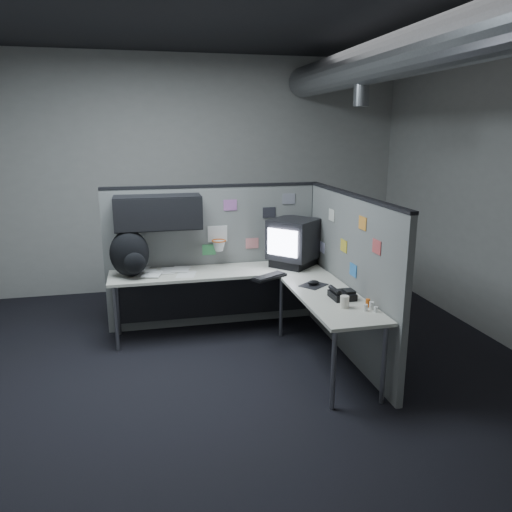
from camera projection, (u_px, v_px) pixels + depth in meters
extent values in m
cube|color=black|center=(245.00, 373.00, 4.69)|extent=(5.60, 5.60, 0.01)
cube|color=black|center=(243.00, 0.00, 3.90)|extent=(5.60, 5.60, 0.01)
cube|color=#9E9E99|center=(204.00, 175.00, 6.95)|extent=(5.60, 0.01, 3.20)
cube|color=#9E9E99|center=(416.00, 322.00, 1.65)|extent=(5.60, 0.01, 3.20)
cylinder|color=slate|center=(402.00, 54.00, 4.29)|extent=(0.40, 5.49, 0.40)
cylinder|color=slate|center=(361.00, 91.00, 5.11)|extent=(0.16, 0.16, 0.30)
cube|color=slate|center=(214.00, 257.00, 5.70)|extent=(2.43, 0.06, 1.60)
cube|color=black|center=(213.00, 186.00, 5.50)|extent=(2.43, 0.07, 0.03)
cube|color=black|center=(313.00, 252.00, 5.96)|extent=(0.07, 0.07, 1.60)
cube|color=black|center=(158.00, 212.00, 5.24)|extent=(0.90, 0.35, 0.35)
cube|color=black|center=(159.00, 215.00, 5.07)|extent=(0.90, 0.02, 0.33)
cube|color=silver|center=(218.00, 234.00, 5.60)|extent=(0.22, 0.02, 0.18)
torus|color=#D85914|center=(219.00, 241.00, 5.53)|extent=(0.16, 0.16, 0.01)
cone|color=white|center=(219.00, 246.00, 5.55)|extent=(0.14, 0.14, 0.11)
cube|color=#E5D84C|center=(136.00, 243.00, 5.43)|extent=(0.15, 0.01, 0.12)
cube|color=#B266B2|center=(230.00, 205.00, 5.56)|extent=(0.15, 0.01, 0.12)
cube|color=#D87F7F|center=(252.00, 243.00, 5.73)|extent=(0.15, 0.01, 0.12)
cube|color=#26262D|center=(269.00, 212.00, 5.68)|extent=(0.15, 0.01, 0.12)
cube|color=gray|center=(289.00, 199.00, 5.70)|extent=(0.15, 0.01, 0.12)
cube|color=#4CB266|center=(209.00, 250.00, 5.63)|extent=(0.15, 0.01, 0.12)
cube|color=slate|center=(349.00, 277.00, 4.94)|extent=(0.06, 2.23, 1.60)
cube|color=black|center=(353.00, 195.00, 4.74)|extent=(0.07, 2.23, 0.03)
cube|color=silver|center=(332.00, 215.00, 5.20)|extent=(0.01, 0.15, 0.12)
cube|color=gold|center=(344.00, 246.00, 4.93)|extent=(0.01, 0.15, 0.12)
cube|color=orange|center=(362.00, 223.00, 4.48)|extent=(0.01, 0.15, 0.12)
cube|color=silver|center=(322.00, 247.00, 5.54)|extent=(0.01, 0.15, 0.12)
cube|color=#CC4C4C|center=(377.00, 247.00, 4.24)|extent=(0.01, 0.15, 0.12)
cube|color=#337FCC|center=(353.00, 270.00, 4.74)|extent=(0.01, 0.15, 0.12)
cube|color=beige|center=(217.00, 272.00, 5.42)|extent=(2.30, 0.56, 0.03)
cube|color=beige|center=(329.00, 297.00, 4.61)|extent=(0.56, 1.55, 0.03)
cube|color=black|center=(215.00, 293.00, 5.70)|extent=(2.18, 0.02, 0.55)
cylinder|color=gray|center=(116.00, 319.00, 5.06)|extent=(0.04, 0.04, 0.70)
cylinder|color=gray|center=(118.00, 305.00, 5.48)|extent=(0.04, 0.04, 0.70)
cylinder|color=gray|center=(281.00, 306.00, 5.44)|extent=(0.04, 0.04, 0.70)
cylinder|color=gray|center=(333.00, 370.00, 3.99)|extent=(0.04, 0.04, 0.70)
cylinder|color=gray|center=(384.00, 364.00, 4.08)|extent=(0.04, 0.04, 0.70)
cube|color=black|center=(293.00, 262.00, 5.61)|extent=(0.59, 0.58, 0.09)
cube|color=black|center=(294.00, 239.00, 5.54)|extent=(0.66, 0.66, 0.44)
cube|color=silver|center=(282.00, 243.00, 5.35)|extent=(0.26, 0.28, 0.29)
cube|color=black|center=(269.00, 277.00, 5.13)|extent=(0.41, 0.33, 0.02)
cube|color=black|center=(269.00, 275.00, 5.13)|extent=(0.38, 0.29, 0.01)
cube|color=black|center=(313.00, 285.00, 4.90)|extent=(0.31, 0.31, 0.01)
ellipsoid|color=black|center=(314.00, 283.00, 4.89)|extent=(0.13, 0.09, 0.05)
cube|color=black|center=(342.00, 295.00, 4.52)|extent=(0.21, 0.23, 0.06)
cylinder|color=black|center=(335.00, 290.00, 4.50)|extent=(0.05, 0.20, 0.04)
cube|color=black|center=(349.00, 291.00, 4.51)|extent=(0.09, 0.12, 0.02)
cylinder|color=silver|center=(372.00, 305.00, 4.25)|extent=(0.05, 0.05, 0.06)
cylinder|color=silver|center=(365.00, 308.00, 4.21)|extent=(0.05, 0.05, 0.06)
cylinder|color=silver|center=(376.00, 309.00, 4.18)|extent=(0.04, 0.04, 0.05)
cylinder|color=#D85914|center=(368.00, 303.00, 4.29)|extent=(0.05, 0.05, 0.07)
cylinder|color=silver|center=(345.00, 302.00, 4.28)|extent=(0.10, 0.10, 0.11)
cube|color=white|center=(186.00, 274.00, 5.27)|extent=(0.25, 0.30, 0.00)
cube|color=white|center=(168.00, 271.00, 5.40)|extent=(0.25, 0.30, 0.00)
cube|color=white|center=(146.00, 273.00, 5.32)|extent=(0.24, 0.30, 0.00)
cube|color=white|center=(181.00, 269.00, 5.44)|extent=(0.25, 0.30, 0.00)
cube|color=white|center=(152.00, 274.00, 5.25)|extent=(0.25, 0.30, 0.00)
cube|color=white|center=(140.00, 269.00, 5.42)|extent=(0.25, 0.30, 0.00)
ellipsoid|color=black|center=(129.00, 253.00, 5.15)|extent=(0.41, 0.30, 0.49)
ellipsoid|color=black|center=(135.00, 263.00, 5.03)|extent=(0.22, 0.13, 0.22)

